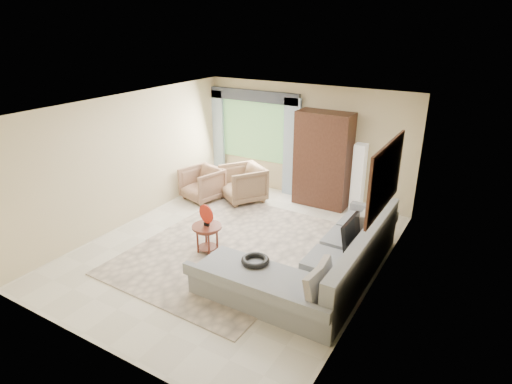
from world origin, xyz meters
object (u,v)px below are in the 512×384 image
Objects in this scene: armchair_left at (202,184)px; floor_lamp at (358,178)px; tv_screen at (352,233)px; potted_plant at (218,176)px; armchair_right at (243,184)px; sectional_sofa at (323,266)px; coffee_table at (207,238)px; armoire at (323,160)px.

floor_lamp is at bearing 34.95° from armchair_left.
floor_lamp is (-0.70, 2.46, 0.03)m from tv_screen.
armchair_right is at bearing -22.43° from potted_plant.
tv_screen is at bearing -2.76° from armchair_left.
coffee_table is at bearing -175.41° from sectional_sofa.
floor_lamp reaches higher than sectional_sofa.
armoire is (2.62, 0.31, 0.76)m from potted_plant.
sectional_sofa reaches higher than armchair_right.
tv_screen is 0.35× the size of armoire.
tv_screen is 2.85m from armoire.
floor_lamp reaches higher than tv_screen.
armchair_left reaches higher than potted_plant.
armchair_left is (-1.58, 1.93, 0.10)m from coffee_table.
sectional_sofa is 3.60m from armchair_right.
coffee_table is 2.49m from armchair_left.
floor_lamp is (3.42, 0.37, 0.46)m from potted_plant.
armchair_right is at bearing 107.38° from coffee_table.
potted_plant is at bearing 122.02° from coffee_table.
armoire is at bearing 57.78° from armchair_right.
potted_plant is at bearing 153.15° from tv_screen.
armoire is 1.40× the size of floor_lamp.
armoire is (-1.50, 2.40, 0.33)m from tv_screen.
coffee_table is 0.25× the size of armoire.
floor_lamp reaches higher than armchair_left.
armchair_left is (-3.71, 1.76, 0.09)m from sectional_sofa.
sectional_sofa is 3.03m from floor_lamp.
sectional_sofa is 0.72m from tv_screen.
floor_lamp is (0.80, 0.06, -0.30)m from armoire.
potted_plant is at bearing -173.78° from floor_lamp.
potted_plant is at bearing -173.19° from armoire.
sectional_sofa is 6.54× the size of coffee_table.
potted_plant is (-0.99, 0.41, -0.12)m from armchair_right.
tv_screen is at bearing 5.74° from armchair_right.
sectional_sofa is 2.13m from coffee_table.
tv_screen reaches higher than potted_plant.
sectional_sofa is 4.64m from potted_plant.
floor_lamp is (1.69, 3.13, 0.47)m from coffee_table.
armchair_left is 3.51m from floor_lamp.
armoire is (-1.23, 2.90, 0.77)m from sectional_sofa.
armchair_left is 1.41× the size of potted_plant.
coffee_table is at bearing -118.44° from floor_lamp.
armchair_right reaches higher than coffee_table.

